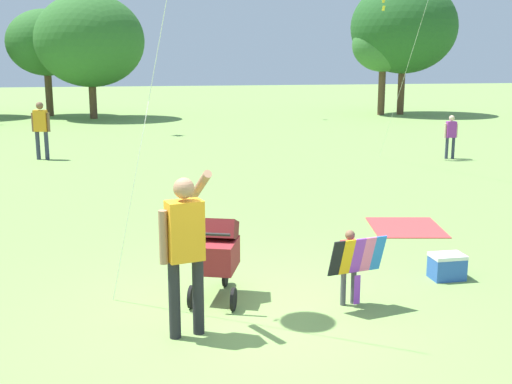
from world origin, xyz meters
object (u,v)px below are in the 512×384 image
(cooler_box, at_px, (447,266))
(person_sitting_far, at_px, (41,126))
(stroller, at_px, (219,251))
(person_adult_flyer, at_px, (185,242))
(child_with_butterfly_kite, at_px, (351,260))
(person_red_shirt, at_px, (451,133))
(picnic_blanket, at_px, (406,227))

(cooler_box, bearing_deg, person_sitting_far, 119.74)
(stroller, bearing_deg, person_adult_flyer, -115.23)
(person_adult_flyer, relative_size, stroller, 1.64)
(child_with_butterfly_kite, distance_m, person_sitting_far, 13.57)
(child_with_butterfly_kite, height_order, cooler_box, child_with_butterfly_kite)
(person_red_shirt, xyz_separation_m, picnic_blanket, (-4.54, -7.13, -0.75))
(stroller, xyz_separation_m, cooler_box, (3.16, 0.08, -0.43))
(person_adult_flyer, relative_size, picnic_blanket, 1.32)
(person_red_shirt, bearing_deg, person_adult_flyer, -128.83)
(cooler_box, bearing_deg, child_with_butterfly_kite, -157.54)
(stroller, xyz_separation_m, person_sitting_far, (-3.63, 11.96, 0.39))
(person_adult_flyer, relative_size, person_sitting_far, 1.08)
(child_with_butterfly_kite, xyz_separation_m, person_red_shirt, (6.72, 10.40, 0.18))
(person_red_shirt, xyz_separation_m, person_sitting_far, (-11.88, 2.14, 0.24))
(person_adult_flyer, xyz_separation_m, person_sitting_far, (-3.13, 13.02, -0.06))
(person_adult_flyer, distance_m, person_sitting_far, 13.39)
(person_adult_flyer, xyz_separation_m, cooler_box, (3.66, 1.14, -0.88))
(person_red_shirt, distance_m, person_sitting_far, 12.08)
(picnic_blanket, bearing_deg, child_with_butterfly_kite, -123.71)
(person_adult_flyer, relative_size, cooler_box, 4.09)
(picnic_blanket, bearing_deg, person_adult_flyer, -138.39)
(person_adult_flyer, height_order, stroller, person_adult_flyer)
(child_with_butterfly_kite, bearing_deg, person_adult_flyer, -166.91)
(person_red_shirt, relative_size, cooler_box, 2.88)
(person_sitting_far, distance_m, picnic_blanket, 11.87)
(stroller, bearing_deg, child_with_butterfly_kite, -20.96)
(picnic_blanket, bearing_deg, person_sitting_far, 128.39)
(stroller, height_order, person_sitting_far, person_sitting_far)
(person_adult_flyer, xyz_separation_m, stroller, (0.50, 1.06, -0.45))
(person_adult_flyer, height_order, picnic_blanket, person_adult_flyer)
(picnic_blanket, distance_m, cooler_box, 2.67)
(person_adult_flyer, xyz_separation_m, picnic_blanket, (4.22, 3.75, -1.05))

